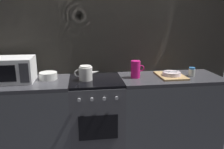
{
  "coord_description": "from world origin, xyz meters",
  "views": [
    {
      "loc": [
        -0.16,
        -2.47,
        1.61
      ],
      "look_at": [
        0.19,
        0.0,
        0.95
      ],
      "focal_mm": 35.96,
      "sensor_mm": 36.0,
      "label": 1
    }
  ],
  "objects_px": {
    "stove_unit": "(96,116)",
    "spice_jar": "(192,72)",
    "kettle": "(86,73)",
    "mixing_bowl": "(48,76)",
    "dish_pile": "(171,75)",
    "microwave": "(12,70)",
    "pitcher": "(136,69)"
  },
  "relations": [
    {
      "from": "stove_unit",
      "to": "spice_jar",
      "type": "xyz_separation_m",
      "value": [
        1.16,
        -0.01,
        0.5
      ]
    },
    {
      "from": "kettle",
      "to": "mixing_bowl",
      "type": "distance_m",
      "value": 0.44
    },
    {
      "from": "pitcher",
      "to": "kettle",
      "type": "bearing_deg",
      "value": -177.46
    },
    {
      "from": "dish_pile",
      "to": "spice_jar",
      "type": "height_order",
      "value": "spice_jar"
    },
    {
      "from": "pitcher",
      "to": "microwave",
      "type": "bearing_deg",
      "value": 179.07
    },
    {
      "from": "mixing_bowl",
      "to": "spice_jar",
      "type": "height_order",
      "value": "spice_jar"
    },
    {
      "from": "microwave",
      "to": "mixing_bowl",
      "type": "distance_m",
      "value": 0.39
    },
    {
      "from": "kettle",
      "to": "spice_jar",
      "type": "height_order",
      "value": "kettle"
    },
    {
      "from": "mixing_bowl",
      "to": "dish_pile",
      "type": "bearing_deg",
      "value": -3.81
    },
    {
      "from": "microwave",
      "to": "pitcher",
      "type": "height_order",
      "value": "microwave"
    },
    {
      "from": "microwave",
      "to": "kettle",
      "type": "bearing_deg",
      "value": -3.45
    },
    {
      "from": "microwave",
      "to": "stove_unit",
      "type": "bearing_deg",
      "value": -2.23
    },
    {
      "from": "stove_unit",
      "to": "microwave",
      "type": "height_order",
      "value": "microwave"
    },
    {
      "from": "stove_unit",
      "to": "kettle",
      "type": "height_order",
      "value": "kettle"
    },
    {
      "from": "microwave",
      "to": "mixing_bowl",
      "type": "xyz_separation_m",
      "value": [
        0.37,
        0.05,
        -0.1
      ]
    },
    {
      "from": "stove_unit",
      "to": "spice_jar",
      "type": "distance_m",
      "value": 1.26
    },
    {
      "from": "pitcher",
      "to": "dish_pile",
      "type": "xyz_separation_m",
      "value": [
        0.43,
        -0.02,
        -0.08
      ]
    },
    {
      "from": "kettle",
      "to": "spice_jar",
      "type": "bearing_deg",
      "value": 0.1
    },
    {
      "from": "mixing_bowl",
      "to": "spice_jar",
      "type": "distance_m",
      "value": 1.7
    },
    {
      "from": "kettle",
      "to": "spice_jar",
      "type": "xyz_separation_m",
      "value": [
        1.27,
        0.0,
        -0.03
      ]
    },
    {
      "from": "stove_unit",
      "to": "dish_pile",
      "type": "relative_size",
      "value": 2.25
    },
    {
      "from": "kettle",
      "to": "dish_pile",
      "type": "height_order",
      "value": "kettle"
    },
    {
      "from": "stove_unit",
      "to": "mixing_bowl",
      "type": "xyz_separation_m",
      "value": [
        -0.54,
        0.08,
        0.49
      ]
    },
    {
      "from": "stove_unit",
      "to": "kettle",
      "type": "xyz_separation_m",
      "value": [
        -0.11,
        -0.01,
        0.53
      ]
    },
    {
      "from": "stove_unit",
      "to": "dish_pile",
      "type": "bearing_deg",
      "value": -0.71
    },
    {
      "from": "spice_jar",
      "to": "mixing_bowl",
      "type": "bearing_deg",
      "value": 176.79
    },
    {
      "from": "kettle",
      "to": "mixing_bowl",
      "type": "relative_size",
      "value": 1.42
    },
    {
      "from": "pitcher",
      "to": "spice_jar",
      "type": "relative_size",
      "value": 1.9
    },
    {
      "from": "stove_unit",
      "to": "spice_jar",
      "type": "relative_size",
      "value": 8.57
    },
    {
      "from": "dish_pile",
      "to": "spice_jar",
      "type": "bearing_deg",
      "value": 0.13
    },
    {
      "from": "stove_unit",
      "to": "pitcher",
      "type": "height_order",
      "value": "pitcher"
    },
    {
      "from": "dish_pile",
      "to": "kettle",
      "type": "bearing_deg",
      "value": -179.91
    }
  ]
}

